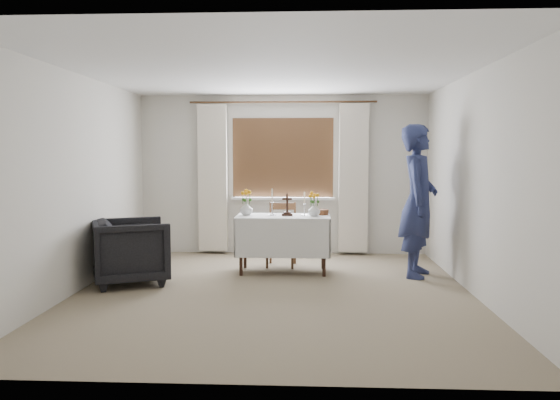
% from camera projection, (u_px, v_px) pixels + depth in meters
% --- Properties ---
extents(ground, '(5.00, 5.00, 0.00)m').
position_uv_depth(ground, '(273.00, 293.00, 6.23)').
color(ground, gray).
rests_on(ground, ground).
extents(altar_table, '(1.24, 0.64, 0.76)m').
position_uv_depth(altar_table, '(283.00, 244.00, 7.29)').
color(altar_table, white).
rests_on(altar_table, ground).
extents(wooden_chair, '(0.44, 0.44, 0.89)m').
position_uv_depth(wooden_chair, '(281.00, 235.00, 7.68)').
color(wooden_chair, '#55381D').
rests_on(wooden_chair, ground).
extents(armchair, '(1.14, 1.13, 0.80)m').
position_uv_depth(armchair, '(131.00, 251.00, 6.66)').
color(armchair, black).
rests_on(armchair, ground).
extents(person, '(0.67, 0.83, 1.96)m').
position_uv_depth(person, '(418.00, 201.00, 7.00)').
color(person, navy).
rests_on(person, ground).
extents(radiator, '(1.10, 0.10, 0.60)m').
position_uv_depth(radiator, '(283.00, 235.00, 8.61)').
color(radiator, white).
rests_on(radiator, ground).
extents(wooden_cross, '(0.15, 0.11, 0.30)m').
position_uv_depth(wooden_cross, '(287.00, 204.00, 7.24)').
color(wooden_cross, black).
rests_on(wooden_cross, altar_table).
extents(candlestick_left, '(0.13, 0.13, 0.36)m').
position_uv_depth(candlestick_left, '(272.00, 202.00, 7.25)').
color(candlestick_left, silver).
rests_on(candlestick_left, altar_table).
extents(candlestick_right, '(0.10, 0.10, 0.31)m').
position_uv_depth(candlestick_right, '(304.00, 204.00, 7.26)').
color(candlestick_right, silver).
rests_on(candlestick_right, altar_table).
extents(flower_vase_left, '(0.22, 0.22, 0.18)m').
position_uv_depth(flower_vase_left, '(246.00, 209.00, 7.30)').
color(flower_vase_left, silver).
rests_on(flower_vase_left, altar_table).
extents(flower_vase_right, '(0.18, 0.18, 0.17)m').
position_uv_depth(flower_vase_right, '(314.00, 210.00, 7.18)').
color(flower_vase_right, silver).
rests_on(flower_vase_right, altar_table).
extents(wicker_basket, '(0.22, 0.22, 0.07)m').
position_uv_depth(wicker_basket, '(322.00, 212.00, 7.37)').
color(wicker_basket, brown).
rests_on(wicker_basket, altar_table).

